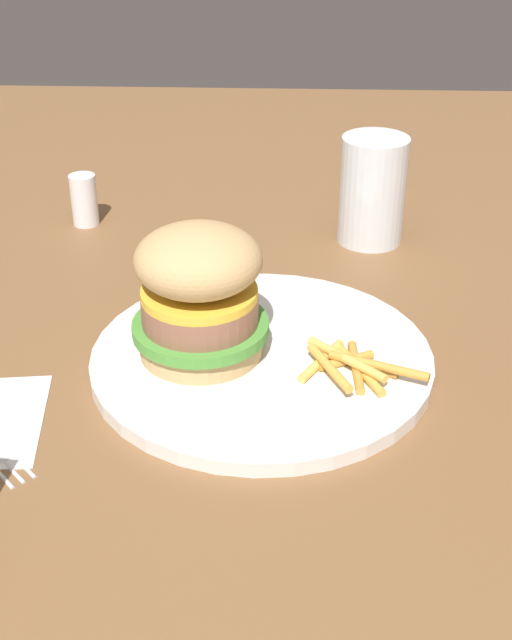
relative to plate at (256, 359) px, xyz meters
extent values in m
plane|color=brown|center=(0.01, 0.00, -0.01)|extent=(1.60, 1.60, 0.00)
cylinder|color=white|center=(0.00, 0.00, 0.00)|extent=(0.27, 0.27, 0.01)
cylinder|color=tan|center=(0.00, 0.04, 0.01)|extent=(0.10, 0.10, 0.02)
cylinder|color=#4C9338|center=(0.00, 0.04, 0.03)|extent=(0.11, 0.11, 0.01)
cylinder|color=#8E5B47|center=(0.00, 0.04, 0.04)|extent=(0.09, 0.09, 0.02)
cylinder|color=yellow|center=(0.00, 0.04, 0.06)|extent=(0.09, 0.09, 0.01)
ellipsoid|color=tan|center=(0.00, 0.04, 0.09)|extent=(0.10, 0.10, 0.05)
cylinder|color=gold|center=(-0.01, -0.07, 0.01)|extent=(0.03, 0.05, 0.01)
cylinder|color=gold|center=(-0.03, -0.08, 0.01)|extent=(0.07, 0.04, 0.01)
cylinder|color=gold|center=(-0.02, -0.08, 0.01)|extent=(0.07, 0.01, 0.01)
cylinder|color=gold|center=(-0.02, -0.09, 0.01)|extent=(0.03, 0.05, 0.01)
cylinder|color=#E5B251|center=(-0.02, -0.05, 0.01)|extent=(0.06, 0.04, 0.01)
cylinder|color=gold|center=(-0.03, -0.09, 0.02)|extent=(0.04, 0.07, 0.01)
cylinder|color=#E5B251|center=(-0.02, -0.07, 0.02)|extent=(0.06, 0.06, 0.01)
cylinder|color=gold|center=(-0.03, -0.06, 0.02)|extent=(0.06, 0.03, 0.01)
cylinder|color=silver|center=(-0.14, 0.16, 0.00)|extent=(0.02, 0.02, 0.00)
cylinder|color=silver|center=(-0.14, 0.16, 0.00)|extent=(0.02, 0.02, 0.00)
cylinder|color=silver|center=(-0.13, 0.15, 0.00)|extent=(0.02, 0.02, 0.00)
cylinder|color=silver|center=(0.24, -0.11, 0.05)|extent=(0.07, 0.07, 0.11)
cylinder|color=black|center=(0.24, -0.11, 0.04)|extent=(0.06, 0.06, 0.09)
cylinder|color=white|center=(0.27, 0.19, 0.02)|extent=(0.03, 0.03, 0.06)
camera|label=1|loc=(-0.57, -0.02, 0.37)|focal=47.86mm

